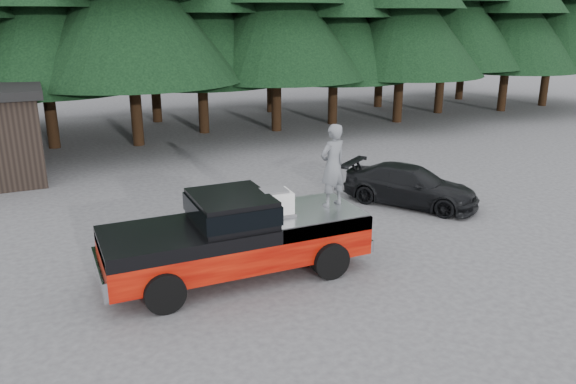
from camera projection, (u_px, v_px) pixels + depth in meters
name	position (u px, v px, depth m)	size (l,w,h in m)	color
ground	(293.00, 265.00, 13.21)	(120.00, 120.00, 0.00)	#474749
pickup_truck	(237.00, 248.00, 12.53)	(6.00, 2.04, 1.33)	red
truck_cab	(231.00, 208.00, 12.20)	(1.66, 1.90, 0.59)	black
air_compressor	(274.00, 203.00, 12.59)	(0.76, 0.63, 0.52)	white
man_on_bed	(333.00, 165.00, 12.99)	(0.71, 0.47, 1.95)	slate
parked_car	(410.00, 186.00, 17.31)	(1.68, 4.14, 1.20)	black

